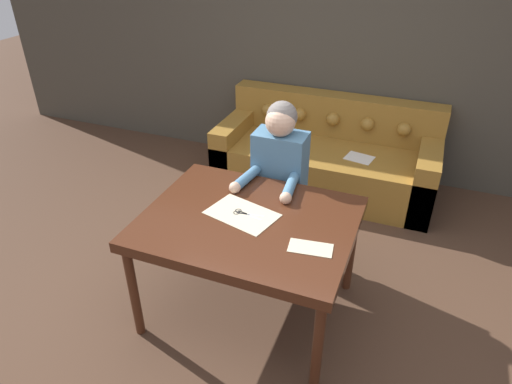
% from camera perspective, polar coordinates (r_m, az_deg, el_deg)
% --- Properties ---
extents(ground_plane, '(16.00, 16.00, 0.00)m').
position_cam_1_polar(ground_plane, '(3.34, -1.61, -13.78)').
color(ground_plane, '#4C3323').
extents(wall_back, '(8.00, 0.06, 2.60)m').
position_cam_1_polar(wall_back, '(4.68, 9.70, 17.84)').
color(wall_back, '#474238').
rests_on(wall_back, ground_plane).
extents(dining_table, '(1.30, 1.04, 0.76)m').
position_cam_1_polar(dining_table, '(2.86, -0.96, -4.50)').
color(dining_table, '#472314').
rests_on(dining_table, ground_plane).
extents(couch, '(2.09, 0.90, 0.85)m').
position_cam_1_polar(couch, '(4.58, 8.76, 4.30)').
color(couch, olive).
rests_on(couch, ground_plane).
extents(person, '(0.44, 0.58, 1.29)m').
position_cam_1_polar(person, '(3.39, 2.88, 1.09)').
color(person, '#33281E').
rests_on(person, ground_plane).
extents(pattern_paper_main, '(0.48, 0.38, 0.00)m').
position_cam_1_polar(pattern_paper_main, '(2.85, -1.82, -2.74)').
color(pattern_paper_main, beige).
rests_on(pattern_paper_main, dining_table).
extents(pattern_paper_offcut, '(0.26, 0.16, 0.00)m').
position_cam_1_polar(pattern_paper_offcut, '(2.59, 6.83, -6.96)').
color(pattern_paper_offcut, beige).
rests_on(pattern_paper_offcut, dining_table).
extents(scissors, '(0.20, 0.07, 0.01)m').
position_cam_1_polar(scissors, '(2.86, -1.62, -2.68)').
color(scissors, silver).
rests_on(scissors, dining_table).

